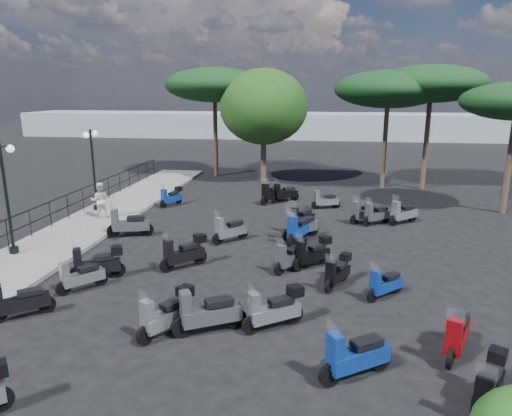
# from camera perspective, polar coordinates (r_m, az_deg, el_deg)

# --- Properties ---
(ground) EXTENTS (120.00, 120.00, 0.00)m
(ground) POSITION_cam_1_polar(r_m,az_deg,el_deg) (15.27, -5.69, -7.84)
(ground) COLOR black
(ground) RESTS_ON ground
(sidewalk) EXTENTS (3.00, 30.00, 0.15)m
(sidewalk) POSITION_cam_1_polar(r_m,az_deg,el_deg) (20.27, -21.75, -2.92)
(sidewalk) COLOR slate
(sidewalk) RESTS_ON ground
(railing) EXTENTS (0.04, 26.04, 1.10)m
(railing) POSITION_cam_1_polar(r_m,az_deg,el_deg) (20.57, -25.38, -0.67)
(railing) COLOR black
(railing) RESTS_ON sidewalk
(lamp_post_1) EXTENTS (0.40, 1.15, 3.92)m
(lamp_post_1) POSITION_cam_1_polar(r_m,az_deg,el_deg) (17.96, -28.80, 1.78)
(lamp_post_1) COLOR black
(lamp_post_1) RESTS_ON sidewalk
(lamp_post_2) EXTENTS (0.31, 1.15, 3.89)m
(lamp_post_2) POSITION_cam_1_polar(r_m,az_deg,el_deg) (23.09, -19.69, 5.14)
(lamp_post_2) COLOR black
(lamp_post_2) RESTS_ON sidewalk
(pedestrian_far) EXTENTS (0.96, 0.87, 1.63)m
(pedestrian_far) POSITION_cam_1_polar(r_m,az_deg,el_deg) (21.82, -18.93, 0.93)
(pedestrian_far) COLOR beige
(pedestrian_far) RESTS_ON sidewalk
(scooter_1) EXTENTS (1.33, 1.11, 1.30)m
(scooter_1) POSITION_cam_1_polar(r_m,az_deg,el_deg) (13.54, -27.43, -10.42)
(scooter_1) COLOR black
(scooter_1) RESTS_ON ground
(scooter_2) EXTENTS (1.09, 1.25, 1.24)m
(scooter_2) POSITION_cam_1_polar(r_m,az_deg,el_deg) (14.58, -21.07, -8.05)
(scooter_2) COLOR black
(scooter_2) RESTS_ON ground
(scooter_3) EXTENTS (1.60, 0.97, 1.37)m
(scooter_3) POSITION_cam_1_polar(r_m,az_deg,el_deg) (15.20, -19.23, -6.61)
(scooter_3) COLOR black
(scooter_3) RESTS_ON ground
(scooter_4) EXTENTS (1.83, 0.78, 1.49)m
(scooter_4) POSITION_cam_1_polar(r_m,az_deg,el_deg) (19.18, -15.61, -2.00)
(scooter_4) COLOR black
(scooter_4) RESTS_ON ground
(scooter_5) EXTENTS (0.87, 1.41, 1.21)m
(scooter_5) POSITION_cam_1_polar(r_m,az_deg,el_deg) (23.85, -10.54, 1.34)
(scooter_5) COLOR black
(scooter_5) RESTS_ON ground
(scooter_7) EXTENTS (1.71, 1.06, 1.49)m
(scooter_7) POSITION_cam_1_polar(r_m,az_deg,el_deg) (11.43, -6.04, -12.99)
(scooter_7) COLOR black
(scooter_7) RESTS_ON ground
(scooter_8) EXTENTS (1.06, 1.55, 1.38)m
(scooter_8) POSITION_cam_1_polar(r_m,az_deg,el_deg) (11.54, -11.13, -12.92)
(scooter_8) COLOR black
(scooter_8) RESTS_ON ground
(scooter_9) EXTENTS (1.34, 1.37, 1.39)m
(scooter_9) POSITION_cam_1_polar(r_m,az_deg,el_deg) (15.45, -8.98, -5.59)
(scooter_9) COLOR black
(scooter_9) RESTS_ON ground
(scooter_10) EXTENTS (1.23, 1.34, 1.37)m
(scooter_10) POSITION_cam_1_polar(r_m,az_deg,el_deg) (17.86, -3.31, -2.82)
(scooter_10) COLOR black
(scooter_10) RESTS_ON ground
(scooter_11) EXTENTS (1.02, 1.63, 1.43)m
(scooter_11) POSITION_cam_1_polar(r_m,az_deg,el_deg) (24.02, 1.90, 1.77)
(scooter_11) COLOR black
(scooter_11) RESTS_ON ground
(scooter_13) EXTENTS (1.48, 1.12, 1.36)m
(scooter_13) POSITION_cam_1_polar(r_m,az_deg,el_deg) (11.58, 2.26, -12.58)
(scooter_13) COLOR black
(scooter_13) RESTS_ON ground
(scooter_14) EXTENTS (1.00, 1.41, 1.27)m
(scooter_14) POSITION_cam_1_polar(r_m,az_deg,el_deg) (15.15, 4.31, -6.04)
(scooter_14) COLOR black
(scooter_14) RESTS_ON ground
(scooter_15) EXTENTS (1.43, 1.32, 1.46)m
(scooter_15) POSITION_cam_1_polar(r_m,az_deg,el_deg) (18.31, 5.55, -2.33)
(scooter_15) COLOR black
(scooter_15) RESTS_ON ground
(scooter_16) EXTENTS (1.08, 1.62, 1.45)m
(scooter_16) POSITION_cam_1_polar(r_m,az_deg,el_deg) (19.31, 5.60, -1.44)
(scooter_16) COLOR black
(scooter_16) RESTS_ON ground
(scooter_17) EXTENTS (1.40, 1.10, 1.33)m
(scooter_17) POSITION_cam_1_polar(r_m,az_deg,el_deg) (24.32, 3.61, 1.83)
(scooter_17) COLOR black
(scooter_17) RESTS_ON ground
(scooter_19) EXTENTS (1.56, 1.13, 1.44)m
(scooter_19) POSITION_cam_1_polar(r_m,az_deg,el_deg) (10.01, 12.30, -17.70)
(scooter_19) COLOR black
(scooter_19) RESTS_ON ground
(scooter_20) EXTENTS (0.85, 1.39, 1.20)m
(scooter_20) POSITION_cam_1_polar(r_m,az_deg,el_deg) (14.12, 10.16, -7.93)
(scooter_20) COLOR black
(scooter_20) RESTS_ON ground
(scooter_21) EXTENTS (1.28, 1.25, 1.30)m
(scooter_21) POSITION_cam_1_polar(r_m,az_deg,el_deg) (15.45, 7.07, -5.65)
(scooter_21) COLOR black
(scooter_21) RESTS_ON ground
(scooter_22) EXTENTS (0.93, 1.78, 1.50)m
(scooter_22) POSITION_cam_1_polar(r_m,az_deg,el_deg) (17.88, 5.32, -2.69)
(scooter_22) COLOR black
(scooter_22) RESTS_ON ground
(scooter_23) EXTENTS (1.47, 0.66, 1.20)m
(scooter_23) POSITION_cam_1_polar(r_m,az_deg,el_deg) (23.13, 8.65, 0.91)
(scooter_23) COLOR black
(scooter_23) RESTS_ON ground
(scooter_25) EXTENTS (0.97, 1.50, 1.31)m
(scooter_25) POSITION_cam_1_polar(r_m,az_deg,el_deg) (9.95, 27.08, -19.38)
(scooter_25) COLOR black
(scooter_25) RESTS_ON ground
(scooter_26) EXTENTS (0.91, 1.64, 1.39)m
(scooter_26) POSITION_cam_1_polar(r_m,az_deg,el_deg) (11.45, 23.79, -14.40)
(scooter_26) COLOR black
(scooter_26) RESTS_ON ground
(scooter_27) EXTENTS (1.14, 1.09, 1.18)m
(scooter_27) POSITION_cam_1_polar(r_m,az_deg,el_deg) (13.68, 15.80, -9.20)
(scooter_27) COLOR black
(scooter_27) RESTS_ON ground
(scooter_28) EXTENTS (1.32, 1.14, 1.31)m
(scooter_28) POSITION_cam_1_polar(r_m,az_deg,el_deg) (20.83, 14.82, -0.82)
(scooter_28) COLOR black
(scooter_28) RESTS_ON ground
(scooter_29) EXTENTS (1.41, 1.22, 1.40)m
(scooter_29) POSITION_cam_1_polar(r_m,az_deg,el_deg) (21.26, 17.92, -0.65)
(scooter_29) COLOR black
(scooter_29) RESTS_ON ground
(scooter_30) EXTENTS (1.32, 1.14, 1.31)m
(scooter_30) POSITION_cam_1_polar(r_m,az_deg,el_deg) (20.99, 13.32, -0.61)
(scooter_30) COLOR black
(scooter_30) RESTS_ON ground
(broadleaf_tree) EXTENTS (5.55, 5.55, 7.15)m
(broadleaf_tree) POSITION_cam_1_polar(r_m,az_deg,el_deg) (29.27, 0.96, 12.52)
(broadleaf_tree) COLOR #38281E
(broadleaf_tree) RESTS_ON ground
(pine_0) EXTENTS (6.29, 6.29, 6.96)m
(pine_0) POSITION_cam_1_polar(r_m,az_deg,el_deg) (28.53, 16.23, 14.05)
(pine_0) COLOR #38281E
(pine_0) RESTS_ON ground
(pine_1) EXTENTS (6.18, 6.18, 7.24)m
(pine_1) POSITION_cam_1_polar(r_m,az_deg,el_deg) (28.89, 21.09, 14.27)
(pine_1) COLOR #38281E
(pine_1) RESTS_ON ground
(pine_2) EXTENTS (6.55, 6.55, 7.30)m
(pine_2) POSITION_cam_1_polar(r_m,az_deg,el_deg) (31.46, -5.22, 15.07)
(pine_2) COLOR #38281E
(pine_2) RESTS_ON ground
(distant_hills) EXTENTS (70.00, 8.00, 3.00)m
(distant_hills) POSITION_cam_1_polar(r_m,az_deg,el_deg) (58.95, 4.88, 10.27)
(distant_hills) COLOR gray
(distant_hills) RESTS_ON ground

